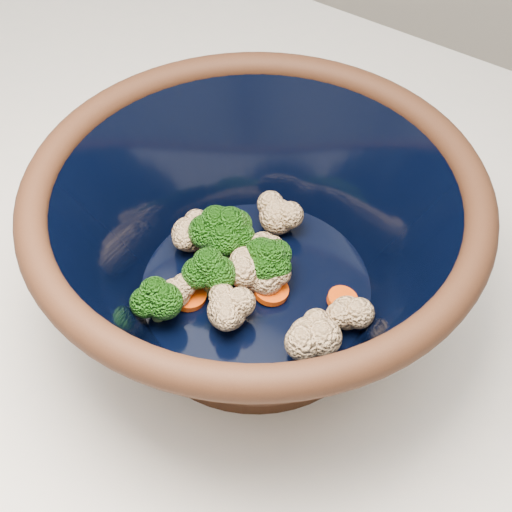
{
  "coord_description": "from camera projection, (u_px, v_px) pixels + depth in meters",
  "views": [
    {
      "loc": [
        0.26,
        -0.19,
        1.4
      ],
      "look_at": [
        0.04,
        0.12,
        0.97
      ],
      "focal_mm": 50.0,
      "sensor_mm": 36.0,
      "label": 1
    }
  ],
  "objects": [
    {
      "name": "mixing_bowl",
      "position": [
        256.0,
        244.0,
        0.57
      ],
      "size": [
        0.42,
        0.42,
        0.15
      ],
      "rotation": [
        0.0,
        0.0,
        0.31
      ],
      "color": "black",
      "rests_on": "counter"
    },
    {
      "name": "vegetable_pile",
      "position": [
        236.0,
        262.0,
        0.59
      ],
      "size": [
        0.19,
        0.17,
        0.05
      ],
      "color": "#608442",
      "rests_on": "mixing_bowl"
    }
  ]
}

